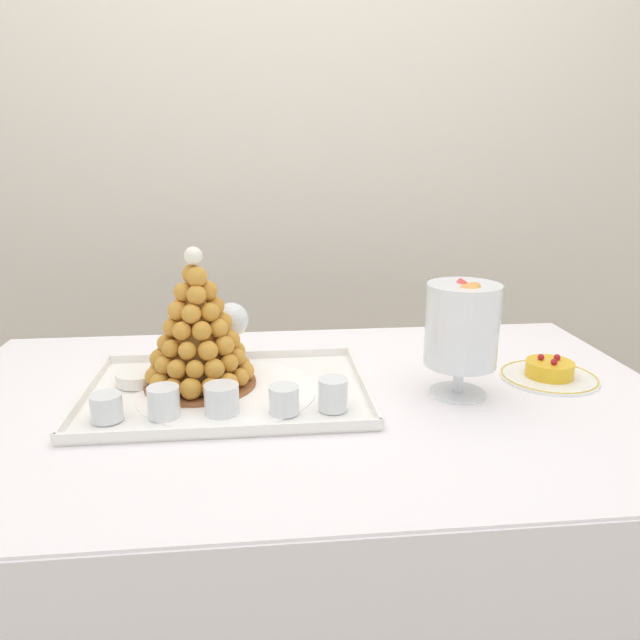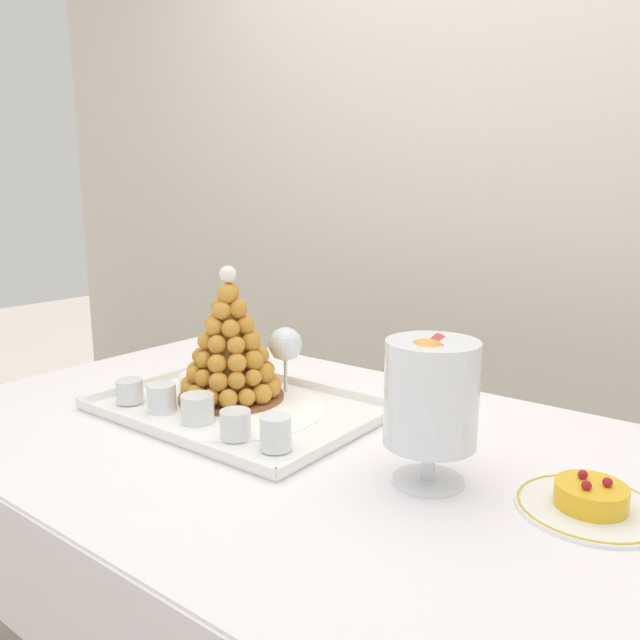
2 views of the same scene
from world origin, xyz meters
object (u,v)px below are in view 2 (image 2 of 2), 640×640
object	(u,v)px
dessert_cup_mid_left	(162,399)
dessert_cup_right	(276,434)
serving_tray	(239,409)
dessert_cup_left	(130,392)
croquembouche	(230,349)
fruit_tart_plate	(590,502)
dessert_cup_mid_right	(235,425)
wine_glass	(285,347)
dessert_cup_centre	(198,410)
macaron_goblet	(432,394)
creme_brulee_ramekin	(199,379)

from	to	relation	value
dessert_cup_mid_left	dessert_cup_right	size ratio (longest dim) A/B	0.97
serving_tray	dessert_cup_left	world-z (taller)	dessert_cup_left
croquembouche	fruit_tart_plate	world-z (taller)	croquembouche
serving_tray	dessert_cup_mid_right	bearing A→B (deg)	-46.97
wine_glass	dessert_cup_left	bearing A→B (deg)	-130.04
dessert_cup_left	dessert_cup_mid_right	world-z (taller)	dessert_cup_mid_right
croquembouche	dessert_cup_mid_right	bearing A→B (deg)	-42.64
dessert_cup_centre	dessert_cup_mid_right	distance (m)	0.11
macaron_goblet	fruit_tart_plate	distance (m)	0.27
dessert_cup_right	creme_brulee_ramekin	distance (m)	0.42
dessert_cup_mid_left	macaron_goblet	distance (m)	0.58
dessert_cup_left	fruit_tart_plate	world-z (taller)	dessert_cup_left
serving_tray	creme_brulee_ramekin	xyz separation A→B (m)	(-0.19, 0.06, 0.02)
dessert_cup_mid_right	dessert_cup_right	size ratio (longest dim) A/B	0.94
dessert_cup_left	dessert_cup_mid_left	world-z (taller)	dessert_cup_mid_left
dessert_cup_centre	macaron_goblet	world-z (taller)	macaron_goblet
dessert_cup_mid_right	creme_brulee_ramekin	bearing A→B (deg)	149.31
croquembouche	fruit_tart_plate	size ratio (longest dim) A/B	1.39
wine_glass	macaron_goblet	bearing A→B (deg)	-22.59
serving_tray	dessert_cup_centre	xyz separation A→B (m)	(-0.00, -0.11, 0.03)
dessert_cup_right	wine_glass	size ratio (longest dim) A/B	0.39
dessert_cup_mid_right	macaron_goblet	xyz separation A→B (m)	(0.35, 0.07, 0.11)
fruit_tart_plate	dessert_cup_mid_right	bearing A→B (deg)	-167.15
croquembouche	macaron_goblet	bearing A→B (deg)	-9.09
dessert_cup_mid_left	fruit_tart_plate	size ratio (longest dim) A/B	0.28
dessert_cup_mid_right	serving_tray	bearing A→B (deg)	133.03
croquembouche	dessert_cup_right	bearing A→B (deg)	-29.58
dessert_cup_centre	wine_glass	xyz separation A→B (m)	(0.01, 0.25, 0.08)
fruit_tart_plate	wine_glass	size ratio (longest dim) A/B	1.34
serving_tray	croquembouche	distance (m)	0.13
dessert_cup_left	dessert_cup_mid_right	xyz separation A→B (m)	(0.32, -0.00, 0.00)
serving_tray	wine_glass	distance (m)	0.18
serving_tray	dessert_cup_centre	bearing A→B (deg)	-92.49
dessert_cup_right	creme_brulee_ramekin	bearing A→B (deg)	156.39
croquembouche	macaron_goblet	distance (m)	0.52
dessert_cup_centre	macaron_goblet	bearing A→B (deg)	7.06
wine_glass	dessert_cup_right	bearing A→B (deg)	-52.47
dessert_cup_centre	creme_brulee_ramekin	xyz separation A→B (m)	(-0.18, 0.16, -0.01)
wine_glass	dessert_cup_mid_left	bearing A→B (deg)	-114.69
dessert_cup_left	macaron_goblet	distance (m)	0.68
dessert_cup_mid_left	dessert_cup_mid_right	bearing A→B (deg)	-1.99
dessert_cup_mid_right	wine_glass	bearing A→B (deg)	111.56
croquembouche	fruit_tart_plate	bearing A→B (deg)	-1.54
croquembouche	dessert_cup_mid_left	world-z (taller)	croquembouche
dessert_cup_right	fruit_tart_plate	bearing A→B (deg)	14.49
creme_brulee_ramekin	fruit_tart_plate	size ratio (longest dim) A/B	0.43
dessert_cup_left	creme_brulee_ramekin	xyz separation A→B (m)	(0.02, 0.17, -0.01)
dessert_cup_right	macaron_goblet	bearing A→B (deg)	13.43
dessert_cup_left	dessert_cup_centre	bearing A→B (deg)	2.35
dessert_cup_right	fruit_tart_plate	world-z (taller)	dessert_cup_right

